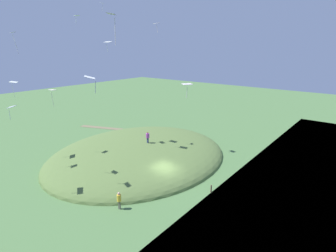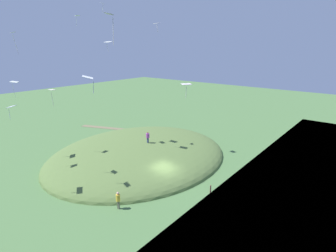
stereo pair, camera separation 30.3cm
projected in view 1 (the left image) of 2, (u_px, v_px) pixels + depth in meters
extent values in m
plane|color=#476C3B|center=(166.00, 181.00, 31.04)|extent=(160.00, 160.00, 0.00)
ellipsoid|color=#536C37|center=(139.00, 156.00, 38.15)|extent=(22.55, 26.75, 4.49)
cube|color=#6E6147|center=(113.00, 129.00, 50.80)|extent=(12.83, 6.06, 0.04)
cube|color=navy|center=(148.00, 140.00, 36.73)|extent=(0.28, 0.20, 0.75)
cylinder|color=purple|center=(148.00, 136.00, 36.55)|extent=(0.57, 0.57, 0.59)
sphere|color=brown|center=(148.00, 133.00, 36.43)|extent=(0.22, 0.22, 0.22)
cube|color=#565544|center=(119.00, 205.00, 25.50)|extent=(0.24, 0.16, 0.86)
cylinder|color=gold|center=(119.00, 198.00, 25.29)|extent=(0.48, 0.48, 0.68)
sphere|color=tan|center=(119.00, 194.00, 25.15)|extent=(0.26, 0.26, 0.26)
cube|color=white|center=(108.00, 42.00, 33.87)|extent=(1.07, 0.83, 0.14)
cylinder|color=white|center=(107.00, 48.00, 34.05)|extent=(0.17, 0.16, 0.97)
cube|color=silver|center=(111.00, 14.00, 17.45)|extent=(0.88, 0.92, 0.12)
cylinder|color=silver|center=(115.00, 31.00, 17.89)|extent=(0.23, 0.27, 1.77)
cube|color=white|center=(12.00, 107.00, 24.57)|extent=(0.97, 1.00, 0.17)
cylinder|color=white|center=(10.00, 115.00, 24.59)|extent=(0.14, 0.07, 0.96)
cube|color=silver|center=(14.00, 82.00, 31.00)|extent=(1.34, 1.27, 0.15)
cylinder|color=silver|center=(13.00, 91.00, 31.41)|extent=(0.26, 0.25, 1.62)
cube|color=white|center=(77.00, 16.00, 32.29)|extent=(0.93, 0.78, 0.05)
cylinder|color=white|center=(76.00, 21.00, 32.49)|extent=(0.05, 0.10, 0.93)
cube|color=white|center=(52.00, 90.00, 26.74)|extent=(0.72, 0.51, 0.06)
cylinder|color=white|center=(53.00, 99.00, 26.91)|extent=(0.26, 0.25, 1.53)
cube|color=silver|center=(157.00, 23.00, 34.40)|extent=(0.94, 0.77, 0.13)
cylinder|color=silver|center=(157.00, 29.00, 34.25)|extent=(0.15, 0.08, 0.95)
cube|color=white|center=(13.00, 32.00, 23.24)|extent=(0.75, 0.62, 0.12)
cylinder|color=white|center=(16.00, 45.00, 23.65)|extent=(0.22, 0.22, 1.71)
cube|color=white|center=(102.00, 3.00, 32.34)|extent=(0.63, 0.72, 0.15)
cylinder|color=white|center=(102.00, 8.00, 32.30)|extent=(0.11, 0.10, 0.89)
cube|color=silver|center=(187.00, 84.00, 25.09)|extent=(1.07, 1.14, 0.07)
cylinder|color=silver|center=(187.00, 93.00, 25.13)|extent=(0.05, 0.10, 1.07)
cube|color=white|center=(90.00, 77.00, 17.53)|extent=(1.20, 1.13, 0.21)
cylinder|color=white|center=(95.00, 87.00, 17.76)|extent=(0.07, 0.10, 0.81)
cylinder|color=brown|center=(211.00, 189.00, 28.45)|extent=(0.14, 0.14, 0.85)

